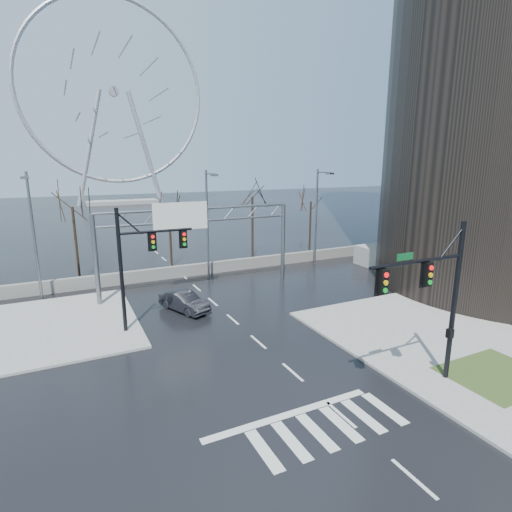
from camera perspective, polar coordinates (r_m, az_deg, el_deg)
ground at (r=21.67m, az=5.25°, el=-16.19°), size 260.00×260.00×0.00m
sidewalk_right_ext at (r=28.92m, az=20.49°, el=-9.07°), size 12.00×10.00×0.15m
sidewalk_far at (r=29.96m, az=-26.62°, el=-8.88°), size 10.00×12.00×0.15m
grass_strip at (r=24.33m, az=31.12°, el=-14.29°), size 5.00×4.00×0.02m
tower_podium at (r=46.81m, az=31.41°, el=-0.64°), size 22.00×18.00×2.00m
barrier_wall at (r=38.72m, az=-10.31°, el=-2.11°), size 52.00×0.50×1.10m
signal_mast_near at (r=20.15m, az=24.40°, el=-4.56°), size 5.52×0.41×8.00m
signal_mast_far at (r=25.98m, az=-16.35°, el=-0.21°), size 4.72×0.41×8.00m
sign_gantry at (r=32.90m, az=-8.82°, el=3.52°), size 16.36×0.40×7.60m
streetlight_left at (r=34.58m, az=-29.29°, el=3.63°), size 0.50×2.55×10.00m
streetlight_mid at (r=36.55m, az=-6.82°, el=5.65°), size 0.50×2.55×10.00m
streetlight_right at (r=42.05m, az=8.88°, el=6.55°), size 0.50×2.55×10.00m
tree_left at (r=39.82m, az=-24.66°, el=5.29°), size 3.75×3.75×7.50m
tree_center at (r=42.10m, az=-12.27°, el=5.44°), size 3.25×3.25×6.50m
tree_right at (r=44.09m, az=-0.52°, el=7.44°), size 3.90×3.90×7.80m
tree_far_right at (r=48.57m, az=7.82°, el=6.89°), size 3.40×3.40×6.80m
ferris_wheel at (r=113.12m, az=-19.58°, el=20.32°), size 45.00×6.00×50.91m
car at (r=29.85m, az=-10.23°, el=-6.42°), size 3.05×4.54×1.41m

